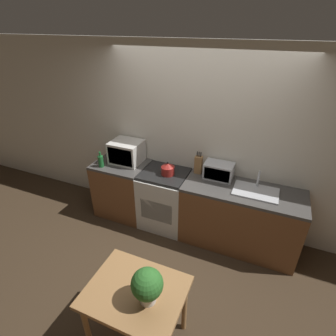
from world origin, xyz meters
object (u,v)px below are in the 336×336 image
object	(u,v)px
kettle	(168,169)
microwave	(127,152)
stove_range	(165,199)
dining_table	(136,298)
bottle	(101,161)
toaster_oven	(219,171)

from	to	relation	value
kettle	microwave	size ratio (longest dim) A/B	0.45
stove_range	kettle	size ratio (longest dim) A/B	4.48
dining_table	bottle	bearing A→B (deg)	132.83
kettle	dining_table	size ratio (longest dim) A/B	0.24
toaster_oven	stove_range	bearing A→B (deg)	-167.20
stove_range	toaster_oven	bearing A→B (deg)	12.80
bottle	toaster_oven	size ratio (longest dim) A/B	0.62
kettle	microwave	bearing A→B (deg)	171.46
bottle	toaster_oven	distance (m)	1.70
toaster_oven	bottle	bearing A→B (deg)	-167.82
toaster_oven	dining_table	size ratio (longest dim) A/B	0.46
kettle	dining_table	xyz separation A→B (m)	(0.41, -1.68, -0.35)
stove_range	toaster_oven	xyz separation A→B (m)	(0.73, 0.17, 0.56)
stove_range	kettle	distance (m)	0.54
microwave	stove_range	bearing A→B (deg)	-8.00
stove_range	dining_table	bearing A→B (deg)	-74.65
dining_table	toaster_oven	bearing A→B (deg)	82.03
stove_range	bottle	xyz separation A→B (m)	(-0.93, -0.19, 0.54)
bottle	microwave	bearing A→B (deg)	46.67
stove_range	kettle	world-z (taller)	kettle
bottle	dining_table	distance (m)	2.08
stove_range	toaster_oven	distance (m)	0.93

